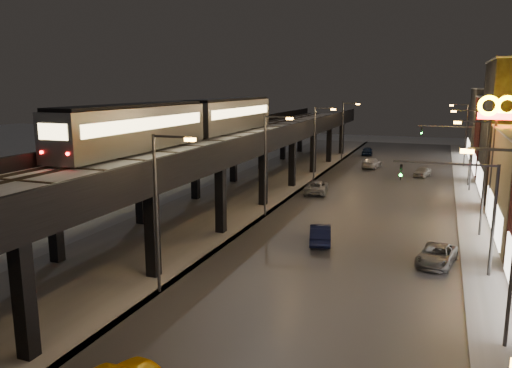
% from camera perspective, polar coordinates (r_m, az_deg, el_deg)
% --- Properties ---
extents(road_surface, '(17.00, 120.00, 0.06)m').
position_cam_1_polar(road_surface, '(46.87, 12.19, -3.29)').
color(road_surface, '#46474D').
rests_on(road_surface, ground).
extents(sidewalk_right, '(4.00, 120.00, 0.14)m').
position_cam_1_polar(sidewalk_right, '(46.59, 24.47, -4.10)').
color(sidewalk_right, '#9FA1A8').
rests_on(sidewalk_right, ground).
extents(under_viaduct_pavement, '(11.00, 120.00, 0.06)m').
position_cam_1_polar(under_viaduct_pavement, '(50.47, -3.15, -2.02)').
color(under_viaduct_pavement, '#9FA1A8').
rests_on(under_viaduct_pavement, ground).
extents(elevated_viaduct, '(9.00, 100.00, 6.30)m').
position_cam_1_polar(elevated_viaduct, '(46.64, -4.77, 3.85)').
color(elevated_viaduct, black).
rests_on(elevated_viaduct, ground).
extents(viaduct_trackbed, '(8.40, 100.00, 0.32)m').
position_cam_1_polar(viaduct_trackbed, '(46.67, -4.73, 4.80)').
color(viaduct_trackbed, '#B2B7C1').
rests_on(viaduct_trackbed, elevated_viaduct).
extents(viaduct_parapet_streetside, '(0.30, 100.00, 1.10)m').
position_cam_1_polar(viaduct_parapet_streetside, '(44.97, 0.33, 5.20)').
color(viaduct_parapet_streetside, black).
rests_on(viaduct_parapet_streetside, elevated_viaduct).
extents(viaduct_parapet_far, '(0.30, 100.00, 1.10)m').
position_cam_1_polar(viaduct_parapet_far, '(48.64, -9.38, 5.50)').
color(viaduct_parapet_far, black).
rests_on(viaduct_parapet_far, elevated_viaduct).
extents(streetlight_left_1, '(2.57, 0.28, 9.00)m').
position_cam_1_polar(streetlight_left_1, '(27.73, -10.88, -2.16)').
color(streetlight_left_1, '#38383A').
rests_on(streetlight_left_1, ground).
extents(streetlight_right_1, '(2.56, 0.28, 9.00)m').
position_cam_1_polar(streetlight_right_1, '(24.04, 26.94, -5.26)').
color(streetlight_right_1, '#38383A').
rests_on(streetlight_right_1, ground).
extents(streetlight_left_2, '(2.57, 0.28, 9.00)m').
position_cam_1_polar(streetlight_left_2, '(43.83, 1.38, 2.91)').
color(streetlight_left_2, '#38383A').
rests_on(streetlight_left_2, ground).
extents(streetlight_right_2, '(2.56, 0.28, 9.00)m').
position_cam_1_polar(streetlight_right_2, '(41.59, 24.33, 1.47)').
color(streetlight_right_2, '#38383A').
rests_on(streetlight_right_2, ground).
extents(streetlight_left_3, '(2.57, 0.28, 9.00)m').
position_cam_1_polar(streetlight_left_3, '(61.00, 6.94, 5.17)').
color(streetlight_left_3, '#38383A').
rests_on(streetlight_left_3, ground).
extents(streetlight_right_3, '(2.56, 0.28, 9.00)m').
position_cam_1_polar(streetlight_right_3, '(59.41, 23.28, 4.18)').
color(streetlight_right_3, '#38383A').
rests_on(streetlight_right_3, ground).
extents(streetlight_left_4, '(2.57, 0.28, 9.00)m').
position_cam_1_polar(streetlight_left_4, '(78.55, 10.06, 6.40)').
color(streetlight_left_4, '#38383A').
rests_on(streetlight_left_4, ground).
extents(streetlight_right_4, '(2.56, 0.28, 9.00)m').
position_cam_1_polar(streetlight_right_4, '(77.32, 22.71, 5.64)').
color(streetlight_right_4, '#38383A').
rests_on(streetlight_right_4, ground).
extents(traffic_light_rig_a, '(6.10, 0.34, 7.00)m').
position_cam_1_polar(traffic_light_rig_a, '(32.83, 23.63, -2.15)').
color(traffic_light_rig_a, '#38383A').
rests_on(traffic_light_rig_a, ground).
extents(traffic_light_rig_b, '(6.10, 0.34, 7.00)m').
position_cam_1_polar(traffic_light_rig_b, '(62.43, 22.29, 3.87)').
color(traffic_light_rig_b, '#38383A').
rests_on(traffic_light_rig_b, ground).
extents(subway_train, '(2.98, 36.31, 3.56)m').
position_cam_1_polar(subway_train, '(47.84, -7.36, 7.31)').
color(subway_train, gray).
rests_on(subway_train, viaduct_trackbed).
extents(car_near_white, '(2.42, 4.53, 1.42)m').
position_cam_1_polar(car_near_white, '(37.50, 7.36, -5.70)').
color(car_near_white, '#101536').
rests_on(car_near_white, ground).
extents(car_mid_silver, '(2.98, 5.28, 1.39)m').
position_cam_1_polar(car_mid_silver, '(54.48, 6.93, -0.38)').
color(car_mid_silver, '#95989F').
rests_on(car_mid_silver, ground).
extents(car_mid_dark, '(2.55, 5.11, 1.43)m').
position_cam_1_polar(car_mid_dark, '(72.76, 13.08, 2.33)').
color(car_mid_dark, silver).
rests_on(car_mid_dark, ground).
extents(car_far_white, '(2.04, 4.28, 1.41)m').
position_cam_1_polar(car_far_white, '(86.06, 12.59, 3.68)').
color(car_far_white, '#0B1633').
rests_on(car_far_white, ground).
extents(car_onc_dark, '(2.85, 4.77, 1.24)m').
position_cam_1_polar(car_onc_dark, '(34.90, 19.94, -7.74)').
color(car_onc_dark, slate).
rests_on(car_onc_dark, ground).
extents(car_onc_red, '(2.39, 4.03, 1.29)m').
position_cam_1_polar(car_onc_red, '(67.55, 18.48, 1.32)').
color(car_onc_red, gray).
rests_on(car_onc_red, ground).
extents(sign_mcdonalds, '(3.20, 0.73, 10.74)m').
position_cam_1_polar(sign_mcdonalds, '(47.06, 25.81, 6.79)').
color(sign_mcdonalds, '#38383A').
rests_on(sign_mcdonalds, ground).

